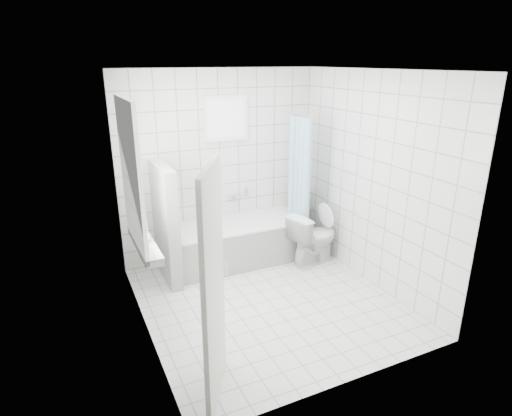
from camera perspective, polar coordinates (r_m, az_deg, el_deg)
ground at (r=5.17m, az=1.61°, el=-12.26°), size 3.00×3.00×0.00m
ceiling at (r=4.41m, az=1.93°, el=17.95°), size 3.00×3.00×0.00m
wall_back at (r=5.95m, az=-4.82°, el=5.57°), size 2.80×0.02×2.60m
wall_front at (r=3.44m, az=13.17°, el=-5.27°), size 2.80×0.02×2.60m
wall_left at (r=4.21m, az=-15.51°, el=-0.89°), size 0.02×3.00×2.60m
wall_right at (r=5.38m, az=15.20°, el=3.49°), size 0.02×3.00×2.60m
window_left at (r=4.41m, az=-15.99°, el=4.07°), size 0.01×0.90×1.40m
window_back at (r=5.82m, az=-3.90°, el=11.81°), size 0.50×0.01×0.50m
window_sill at (r=4.66m, az=-14.61°, el=-4.67°), size 0.18×1.02×0.08m
door at (r=3.40m, az=-5.67°, el=-10.79°), size 0.43×0.72×2.00m
bathtub at (r=5.97m, az=-2.51°, el=-4.57°), size 1.85×0.77×0.58m
partition_wall at (r=5.48m, az=-11.96°, el=-2.04°), size 0.15×0.85×1.50m
tiled_ledge at (r=6.65m, az=5.50°, el=-2.23°), size 0.40×0.24×0.55m
toilet at (r=5.96m, az=7.69°, el=-3.95°), size 0.79×0.56×0.74m
curtain_rod at (r=5.87m, az=5.32°, el=12.32°), size 0.02×0.80×0.02m
shower_curtain at (r=5.94m, az=5.69°, el=3.51°), size 0.14×0.48×1.78m
tub_faucet at (r=6.10m, az=-2.94°, el=1.56°), size 0.18×0.06×0.06m
sill_bottles at (r=4.70m, az=-14.94°, el=-2.30°), size 0.16×0.50×0.31m
ledge_bottles at (r=6.50m, az=5.74°, el=0.84°), size 0.19×0.15×0.25m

